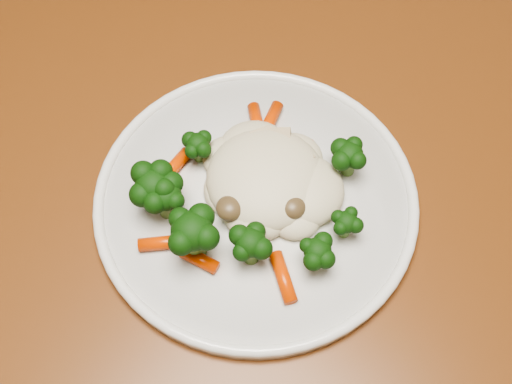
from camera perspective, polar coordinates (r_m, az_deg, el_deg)
dining_table at (r=0.73m, az=-3.58°, el=3.02°), size 1.49×1.21×0.75m
plate at (r=0.59m, az=0.00°, el=-0.70°), size 0.29×0.29×0.01m
meal at (r=0.56m, az=-0.77°, el=0.21°), size 0.19×0.20×0.05m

